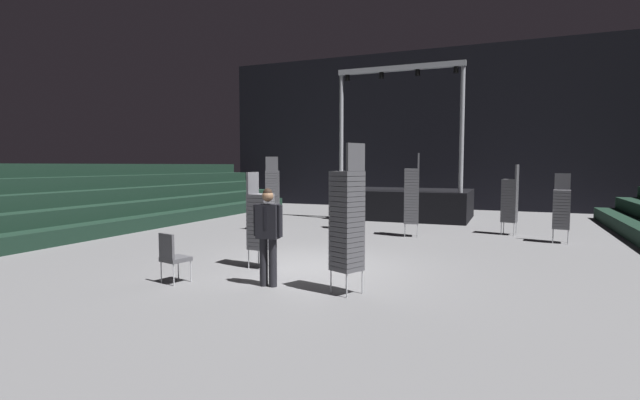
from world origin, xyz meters
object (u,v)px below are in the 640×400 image
at_px(chair_stack_rear_left, 272,194).
at_px(loose_chair_near_man, 172,255).
at_px(chair_stack_mid_left, 260,220).
at_px(chair_stack_mid_centre, 561,208).
at_px(stage_riser, 406,202).
at_px(chair_stack_front_right, 510,200).
at_px(crew_worker_near_stage, 342,202).
at_px(man_with_tie, 268,231).
at_px(chair_stack_front_left, 347,219).
at_px(chair_stack_mid_right, 412,195).

bearing_deg(chair_stack_rear_left, loose_chair_near_man, -100.60).
xyz_separation_m(chair_stack_mid_left, chair_stack_mid_centre, (6.27, 6.02, -0.04)).
xyz_separation_m(stage_riser, chair_stack_rear_left, (-3.33, -5.48, 0.56)).
bearing_deg(chair_stack_mid_left, stage_riser, 178.66).
xyz_separation_m(stage_riser, chair_stack_front_right, (4.03, -3.44, 0.43)).
bearing_deg(chair_stack_rear_left, crew_worker_near_stage, 9.35).
xyz_separation_m(man_with_tie, chair_stack_mid_left, (-0.91, 1.32, 0.01)).
height_order(chair_stack_front_left, chair_stack_mid_centre, chair_stack_front_left).
height_order(stage_riser, chair_stack_mid_left, stage_riser).
height_order(chair_stack_mid_left, chair_stack_mid_right, chair_stack_mid_right).
bearing_deg(chair_stack_rear_left, chair_stack_mid_centre, -17.59).
distance_m(chair_stack_front_left, chair_stack_mid_centre, 8.23).
relative_size(chair_stack_front_left, chair_stack_mid_left, 1.25).
height_order(stage_riser, chair_stack_mid_right, stage_riser).
height_order(chair_stack_mid_right, chair_stack_mid_centre, chair_stack_mid_right).
relative_size(chair_stack_front_left, chair_stack_rear_left, 1.03).
distance_m(stage_riser, chair_stack_mid_left, 10.63).
bearing_deg(man_with_tie, chair_stack_rear_left, -66.39).
bearing_deg(chair_stack_rear_left, chair_stack_front_right, -8.10).
height_order(man_with_tie, chair_stack_rear_left, chair_stack_rear_left).
relative_size(chair_stack_front_right, loose_chair_near_man, 2.35).
distance_m(stage_riser, crew_worker_near_stage, 4.39).
distance_m(chair_stack_front_left, chair_stack_front_right, 8.75).
height_order(chair_stack_front_right, chair_stack_mid_left, chair_stack_front_right).
relative_size(stage_riser, chair_stack_mid_centre, 3.04).
xyz_separation_m(man_with_tie, chair_stack_mid_right, (1.21, 6.94, 0.26)).
bearing_deg(chair_stack_rear_left, man_with_tie, -86.06).
height_order(chair_stack_mid_centre, crew_worker_near_stage, chair_stack_mid_centre).
bearing_deg(chair_stack_mid_left, loose_chair_near_man, -21.76).
bearing_deg(stage_riser, chair_stack_front_left, -82.75).
bearing_deg(chair_stack_mid_left, chair_stack_mid_centre, 137.28).
distance_m(chair_stack_front_right, chair_stack_mid_right, 3.19).
bearing_deg(chair_stack_rear_left, chair_stack_mid_left, -88.03).
bearing_deg(chair_stack_front_left, chair_stack_mid_centre, -2.98).
bearing_deg(loose_chair_near_man, crew_worker_near_stage, 101.38).
distance_m(stage_riser, chair_stack_rear_left, 6.44).
relative_size(man_with_tie, crew_worker_near_stage, 1.07).
xyz_separation_m(chair_stack_front_left, chair_stack_mid_right, (-0.27, 6.85, 0.00)).
height_order(chair_stack_mid_centre, chair_stack_rear_left, chair_stack_rear_left).
distance_m(chair_stack_mid_centre, crew_worker_near_stage, 6.72).
bearing_deg(chair_stack_mid_right, chair_stack_front_right, -71.91).
bearing_deg(man_with_tie, chair_stack_mid_centre, -130.08).
distance_m(man_with_tie, loose_chair_near_man, 1.88).
height_order(man_with_tie, chair_stack_front_left, chair_stack_front_left).
height_order(chair_stack_front_right, crew_worker_near_stage, chair_stack_front_right).
height_order(man_with_tie, chair_stack_mid_right, chair_stack_mid_right).
bearing_deg(chair_stack_mid_right, man_with_tie, 159.56).
relative_size(chair_stack_front_right, chair_stack_mid_left, 1.08).
bearing_deg(man_with_tie, chair_stack_mid_right, -103.83).
height_order(chair_stack_front_left, chair_stack_mid_left, chair_stack_front_left).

